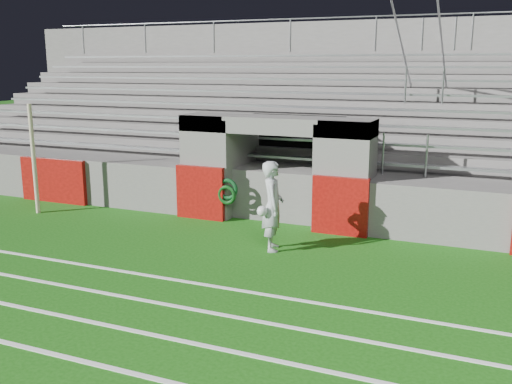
% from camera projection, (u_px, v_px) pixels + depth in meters
% --- Properties ---
extents(ground, '(90.00, 90.00, 0.00)m').
position_uv_depth(ground, '(211.00, 264.00, 11.15)').
color(ground, '#144F0D').
rests_on(ground, ground).
extents(field_post, '(0.11, 0.11, 2.85)m').
position_uv_depth(field_post, '(34.00, 159.00, 14.75)').
color(field_post, beige).
rests_on(field_post, ground).
extents(stadium_structure, '(26.00, 8.48, 5.42)m').
position_uv_depth(stadium_structure, '(326.00, 140.00, 18.00)').
color(stadium_structure, '#585654').
rests_on(stadium_structure, ground).
extents(goalkeeper_with_ball, '(0.67, 0.81, 1.90)m').
position_uv_depth(goalkeeper_with_ball, '(273.00, 206.00, 11.84)').
color(goalkeeper_with_ball, '#A0A6A9').
rests_on(goalkeeper_with_ball, ground).
extents(hose_coil, '(0.54, 0.15, 0.65)m').
position_uv_depth(hose_coil, '(227.00, 192.00, 14.01)').
color(hose_coil, '#0B3817').
rests_on(hose_coil, ground).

